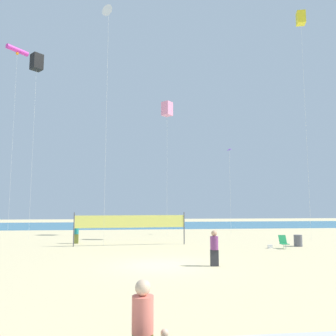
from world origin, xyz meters
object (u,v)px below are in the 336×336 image
kite_black_box (37,62)px  kite_yellow_box (301,19)px  mother_figure (143,325)px  volleyball_net (131,223)px  folding_beach_chair (284,242)px  beach_handbag (270,247)px  trash_barrel (298,241)px  kite_violet_diamond (229,151)px  beachgoer_plum_shirt (214,247)px  kite_white_delta (109,12)px  beachgoer_teal_shirt (76,232)px  kite_pink_box (167,109)px  kite_magenta_tube (17,51)px

kite_black_box → kite_yellow_box: 24.45m
mother_figure → volleyball_net: (-0.13, 19.27, 0.78)m
mother_figure → folding_beach_chair: 19.11m
volleyball_net → beach_handbag: volleyball_net is taller
kite_yellow_box → beach_handbag: bearing=-140.6°
trash_barrel → kite_violet_diamond: bearing=100.6°
folding_beach_chair → beachgoer_plum_shirt: bearing=-91.3°
mother_figure → kite_yellow_box: (14.83, 20.94, 18.74)m
beachgoer_plum_shirt → kite_white_delta: bearing=-168.7°
kite_yellow_box → beachgoer_teal_shirt: bearing=180.0°
folding_beach_chair → kite_white_delta: 21.49m
kite_violet_diamond → beach_handbag: bearing=-93.2°
volleyball_net → beach_handbag: 9.96m
volleyball_net → kite_pink_box: size_ratio=0.61×
mother_figure → kite_violet_diamond: (9.89, 27.24, 7.62)m
kite_white_delta → trash_barrel: bearing=-7.5°
folding_beach_chair → kite_violet_diamond: 13.65m
kite_white_delta → kite_black_box: bearing=138.7°
folding_beach_chair → beach_handbag: (-0.88, 0.20, -0.34)m
folding_beach_chair → volleyball_net: (-10.29, 3.08, 1.17)m
beach_handbag → beachgoer_teal_shirt: bearing=161.5°
mother_figure → trash_barrel: mother_figure is taller
folding_beach_chair → kite_black_box: size_ratio=0.05×
beach_handbag → kite_yellow_box: bearing=39.4°
kite_yellow_box → kite_white_delta: size_ratio=1.10×
beachgoer_teal_shirt → kite_yellow_box: kite_yellow_box is taller
mother_figure → kite_black_box: kite_black_box is taller
beachgoer_plum_shirt → kite_yellow_box: 24.21m
beachgoer_teal_shirt → kite_pink_box: kite_pink_box is taller
beach_handbag → kite_white_delta: kite_white_delta is taller
folding_beach_chair → kite_black_box: kite_black_box is taller
kite_yellow_box → kite_white_delta: bearing=-173.8°
mother_figure → trash_barrel: 20.90m
kite_pink_box → kite_magenta_tube: bearing=173.7°
folding_beach_chair → kite_violet_diamond: size_ratio=0.10×
folding_beach_chair → kite_magenta_tube: size_ratio=0.05×
kite_black_box → kite_magenta_tube: (-3.00, 3.64, 2.72)m
kite_pink_box → beachgoer_teal_shirt: bearing=-141.2°
beachgoer_teal_shirt → folding_beach_chair: bearing=23.4°
mother_figure → kite_yellow_box: 31.77m
folding_beach_chair → kite_black_box: 26.37m
beachgoer_teal_shirt → kite_black_box: kite_black_box is taller
kite_magenta_tube → folding_beach_chair: bearing=-29.7°
kite_pink_box → kite_black_box: kite_black_box is taller
mother_figure → beachgoer_plum_shirt: size_ratio=0.95×
kite_violet_diamond → volleyball_net: bearing=-141.5°
beachgoer_plum_shirt → volleyball_net: (-3.96, 9.09, 0.74)m
beachgoer_plum_shirt → folding_beach_chair: beachgoer_plum_shirt is taller
kite_pink_box → kite_white_delta: size_ratio=0.73×
mother_figure → kite_pink_box: bearing=102.6°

